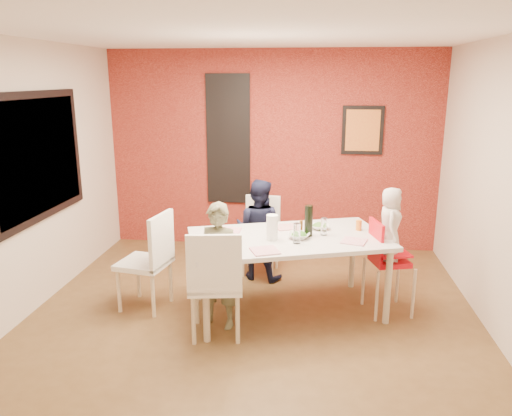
# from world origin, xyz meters

# --- Properties ---
(ground) EXTENTS (4.50, 4.50, 0.00)m
(ground) POSITION_xyz_m (0.00, 0.00, 0.00)
(ground) COLOR brown
(ground) RESTS_ON ground
(ceiling) EXTENTS (4.50, 4.50, 0.02)m
(ceiling) POSITION_xyz_m (0.00, 0.00, 2.70)
(ceiling) COLOR white
(ceiling) RESTS_ON wall_back
(wall_back) EXTENTS (4.50, 0.02, 2.70)m
(wall_back) POSITION_xyz_m (0.00, 2.25, 1.35)
(wall_back) COLOR beige
(wall_back) RESTS_ON ground
(wall_front) EXTENTS (4.50, 0.02, 2.70)m
(wall_front) POSITION_xyz_m (0.00, -2.25, 1.35)
(wall_front) COLOR beige
(wall_front) RESTS_ON ground
(wall_left) EXTENTS (0.02, 4.50, 2.70)m
(wall_left) POSITION_xyz_m (-2.25, 0.00, 1.35)
(wall_left) COLOR beige
(wall_left) RESTS_ON ground
(wall_right) EXTENTS (0.02, 4.50, 2.70)m
(wall_right) POSITION_xyz_m (2.25, 0.00, 1.35)
(wall_right) COLOR beige
(wall_right) RESTS_ON ground
(brick_accent_wall) EXTENTS (4.50, 0.02, 2.70)m
(brick_accent_wall) POSITION_xyz_m (0.00, 2.23, 1.35)
(brick_accent_wall) COLOR maroon
(brick_accent_wall) RESTS_ON ground
(picture_window_frame) EXTENTS (0.05, 1.70, 1.30)m
(picture_window_frame) POSITION_xyz_m (-2.22, 0.20, 1.55)
(picture_window_frame) COLOR black
(picture_window_frame) RESTS_ON wall_left
(picture_window_pane) EXTENTS (0.02, 1.55, 1.15)m
(picture_window_pane) POSITION_xyz_m (-2.21, 0.20, 1.55)
(picture_window_pane) COLOR black
(picture_window_pane) RESTS_ON wall_left
(glassblock_strip) EXTENTS (0.55, 0.03, 1.70)m
(glassblock_strip) POSITION_xyz_m (-0.60, 2.21, 1.50)
(glassblock_strip) COLOR silver
(glassblock_strip) RESTS_ON wall_back
(glassblock_surround) EXTENTS (0.60, 0.03, 1.76)m
(glassblock_surround) POSITION_xyz_m (-0.60, 2.21, 1.50)
(glassblock_surround) COLOR black
(glassblock_surround) RESTS_ON wall_back
(art_print_frame) EXTENTS (0.54, 0.03, 0.64)m
(art_print_frame) POSITION_xyz_m (1.20, 2.21, 1.65)
(art_print_frame) COLOR black
(art_print_frame) RESTS_ON wall_back
(art_print_canvas) EXTENTS (0.44, 0.01, 0.54)m
(art_print_canvas) POSITION_xyz_m (1.20, 2.19, 1.65)
(art_print_canvas) COLOR orange
(art_print_canvas) RESTS_ON wall_back
(dining_table) EXTENTS (2.15, 1.60, 0.80)m
(dining_table) POSITION_xyz_m (0.34, 0.17, 0.73)
(dining_table) COLOR silver
(dining_table) RESTS_ON ground
(chair_near) EXTENTS (0.55, 0.55, 1.04)m
(chair_near) POSITION_xyz_m (-0.28, -0.46, 0.58)
(chair_near) COLOR white
(chair_near) RESTS_ON ground
(chair_far) EXTENTS (0.46, 0.46, 0.93)m
(chair_far) POSITION_xyz_m (-0.04, 1.27, 0.52)
(chair_far) COLOR white
(chair_far) RESTS_ON ground
(chair_left) EXTENTS (0.55, 0.55, 1.02)m
(chair_left) POSITION_xyz_m (-1.05, 0.09, 0.57)
(chair_left) COLOR white
(chair_left) RESTS_ON ground
(high_chair) EXTENTS (0.49, 0.49, 0.97)m
(high_chair) POSITION_xyz_m (1.31, 0.27, 0.58)
(high_chair) COLOR red
(high_chair) RESTS_ON ground
(child_near) EXTENTS (0.50, 0.38, 1.22)m
(child_near) POSITION_xyz_m (-0.29, -0.21, 0.61)
(child_near) COLOR #5D5D42
(child_near) RESTS_ON ground
(child_far) EXTENTS (0.68, 0.59, 1.20)m
(child_far) POSITION_xyz_m (-0.05, 1.02, 0.60)
(child_far) COLOR #161832
(child_far) RESTS_ON ground
(toddler) EXTENTS (0.26, 0.37, 0.73)m
(toddler) POSITION_xyz_m (1.33, 0.28, 0.93)
(toddler) COLOR beige
(toddler) RESTS_ON high_chair
(plate_near_left) EXTENTS (0.31, 0.31, 0.01)m
(plate_near_left) POSITION_xyz_m (0.15, -0.28, 0.81)
(plate_near_left) COLOR silver
(plate_near_left) RESTS_ON dining_table
(plate_far_mid) EXTENTS (0.28, 0.28, 0.01)m
(plate_far_mid) POSITION_xyz_m (0.30, 0.48, 0.81)
(plate_far_mid) COLOR silver
(plate_far_mid) RESTS_ON dining_table
(plate_near_right) EXTENTS (0.28, 0.28, 0.01)m
(plate_near_right) POSITION_xyz_m (0.97, 0.09, 0.81)
(plate_near_right) COLOR white
(plate_near_right) RESTS_ON dining_table
(plate_far_left) EXTENTS (0.23, 0.23, 0.01)m
(plate_far_left) POSITION_xyz_m (-0.28, 0.29, 0.81)
(plate_far_left) COLOR white
(plate_far_left) RESTS_ON dining_table
(salad_bowl_a) EXTENTS (0.24, 0.24, 0.05)m
(salad_bowl_a) POSITION_xyz_m (0.44, 0.14, 0.83)
(salad_bowl_a) COLOR white
(salad_bowl_a) RESTS_ON dining_table
(salad_bowl_b) EXTENTS (0.23, 0.23, 0.05)m
(salad_bowl_b) POSITION_xyz_m (0.65, 0.47, 0.82)
(salad_bowl_b) COLOR white
(salad_bowl_b) RESTS_ON dining_table
(wine_bottle) EXTENTS (0.08, 0.08, 0.31)m
(wine_bottle) POSITION_xyz_m (0.53, 0.23, 0.96)
(wine_bottle) COLOR black
(wine_bottle) RESTS_ON dining_table
(wine_glass_a) EXTENTS (0.07, 0.07, 0.20)m
(wine_glass_a) POSITION_xyz_m (0.43, -0.02, 0.90)
(wine_glass_a) COLOR white
(wine_glass_a) RESTS_ON dining_table
(wine_glass_b) EXTENTS (0.06, 0.06, 0.18)m
(wine_glass_b) POSITION_xyz_m (0.68, 0.27, 0.89)
(wine_glass_b) COLOR white
(wine_glass_b) RESTS_ON dining_table
(paper_towel_roll) EXTENTS (0.11, 0.11, 0.25)m
(paper_towel_roll) POSITION_xyz_m (0.18, 0.06, 0.92)
(paper_towel_roll) COLOR white
(paper_towel_roll) RESTS_ON dining_table
(condiment_red) EXTENTS (0.04, 0.04, 0.15)m
(condiment_red) POSITION_xyz_m (0.51, 0.27, 0.87)
(condiment_red) COLOR red
(condiment_red) RESTS_ON dining_table
(condiment_green) EXTENTS (0.03, 0.03, 0.13)m
(condiment_green) POSITION_xyz_m (0.54, 0.24, 0.87)
(condiment_green) COLOR #377727
(condiment_green) RESTS_ON dining_table
(condiment_brown) EXTENTS (0.03, 0.03, 0.13)m
(condiment_brown) POSITION_xyz_m (0.46, 0.30, 0.87)
(condiment_brown) COLOR brown
(condiment_brown) RESTS_ON dining_table
(sippy_cup) EXTENTS (0.06, 0.06, 0.10)m
(sippy_cup) POSITION_xyz_m (1.05, 0.47, 0.85)
(sippy_cup) COLOR orange
(sippy_cup) RESTS_ON dining_table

